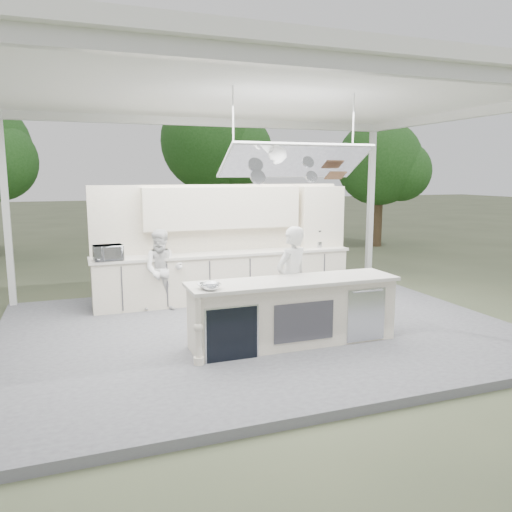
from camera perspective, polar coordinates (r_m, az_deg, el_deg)
name	(u,v)px	position (r m, az deg, el deg)	size (l,w,h in m)	color
ground	(259,334)	(8.21, 0.35, -8.89)	(90.00, 90.00, 0.00)	#53593D
stage_deck	(259,330)	(8.19, 0.35, -8.49)	(8.00, 6.00, 0.12)	slate
tent	(260,97)	(7.87, 0.43, 17.68)	(8.20, 6.20, 3.86)	white
demo_island	(292,312)	(7.30, 4.19, -6.37)	(3.10, 0.79, 0.95)	beige
back_counter	(225,276)	(9.80, -3.52, -2.28)	(5.08, 0.72, 0.95)	beige
back_wall_unit	(243,224)	(9.99, -1.48, 3.62)	(5.05, 0.48, 2.25)	beige
tree_cluster	(152,152)	(17.29, -11.76, 11.52)	(19.55, 9.40, 5.85)	brown
head_chef	(292,280)	(7.72, 4.10, -2.75)	(0.61, 0.40, 1.67)	silver
sous_chef	(163,270)	(9.14, -10.59, -1.60)	(0.72, 0.56, 1.48)	silver
toaster_oven	(108,253)	(9.13, -16.55, 0.36)	(0.49, 0.33, 0.27)	silver
bowl_large	(209,286)	(6.62, -5.39, -3.45)	(0.30, 0.30, 0.07)	silver
bowl_small	(211,288)	(6.54, -5.18, -3.65)	(0.21, 0.21, 0.07)	silver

